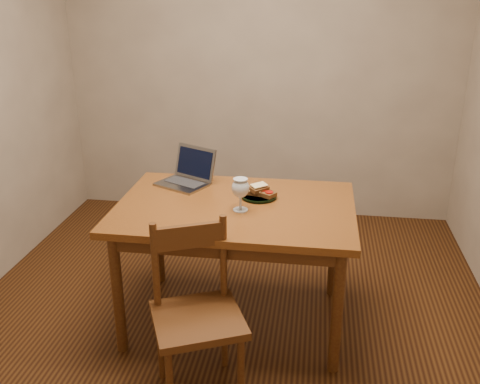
# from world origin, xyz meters

# --- Properties ---
(floor) EXTENTS (3.20, 3.20, 0.02)m
(floor) POSITION_xyz_m (0.00, 0.00, -0.01)
(floor) COLOR black
(floor) RESTS_ON ground
(back_wall) EXTENTS (3.20, 0.02, 2.60)m
(back_wall) POSITION_xyz_m (0.00, 1.61, 1.30)
(back_wall) COLOR gray
(back_wall) RESTS_ON floor
(front_wall) EXTENTS (3.20, 0.02, 2.60)m
(front_wall) POSITION_xyz_m (0.00, -1.61, 1.30)
(front_wall) COLOR gray
(front_wall) RESTS_ON floor
(table) EXTENTS (1.30, 0.90, 0.74)m
(table) POSITION_xyz_m (0.05, -0.07, 0.65)
(table) COLOR #51260D
(table) RESTS_ON floor
(chair) EXTENTS (0.53, 0.52, 0.44)m
(chair) POSITION_xyz_m (-0.03, -0.67, 0.47)
(chair) COLOR #401C0D
(chair) RESTS_ON floor
(plate) EXTENTS (0.21, 0.21, 0.02)m
(plate) POSITION_xyz_m (0.17, 0.06, 0.75)
(plate) COLOR black
(plate) RESTS_ON table
(sandwich_cheese) EXTENTS (0.12, 0.09, 0.03)m
(sandwich_cheese) POSITION_xyz_m (0.14, 0.07, 0.77)
(sandwich_cheese) COLOR #381E0C
(sandwich_cheese) RESTS_ON plate
(sandwich_tomato) EXTENTS (0.13, 0.12, 0.03)m
(sandwich_tomato) POSITION_xyz_m (0.21, 0.05, 0.78)
(sandwich_tomato) COLOR #381E0C
(sandwich_tomato) RESTS_ON plate
(sandwich_top) EXTENTS (0.12, 0.12, 0.03)m
(sandwich_top) POSITION_xyz_m (0.17, 0.06, 0.80)
(sandwich_top) COLOR #381E0C
(sandwich_top) RESTS_ON plate
(milk_glass) EXTENTS (0.09, 0.09, 0.18)m
(milk_glass) POSITION_xyz_m (0.09, -0.14, 0.83)
(milk_glass) COLOR white
(milk_glass) RESTS_ON table
(laptop) EXTENTS (0.38, 0.37, 0.21)m
(laptop) POSITION_xyz_m (-0.28, 0.24, 0.80)
(laptop) COLOR slate
(laptop) RESTS_ON table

